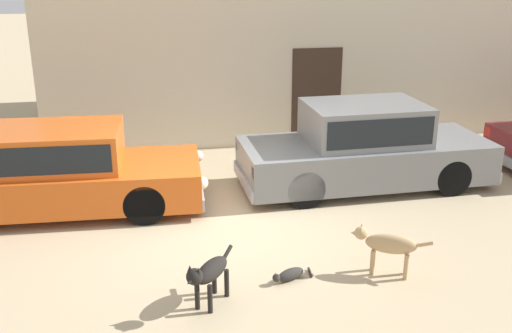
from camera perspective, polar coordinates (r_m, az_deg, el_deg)
ground_plane at (r=9.11m, az=-3.20°, el=-5.97°), size 80.00×80.00×0.00m
parked_sedan_nearest at (r=10.05m, az=-18.29°, el=-0.30°), size 4.65×1.91×1.38m
parked_sedan_second at (r=10.72m, az=10.38°, el=1.93°), size 4.57×1.79×1.52m
stray_dog_spotted at (r=7.04m, az=-4.57°, el=-10.17°), size 0.67×0.86×0.67m
stray_dog_tan at (r=7.85m, az=12.43°, el=-7.31°), size 0.97×0.53×0.66m
stray_cat at (r=7.71m, az=3.25°, el=-10.31°), size 0.57×0.35×0.16m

